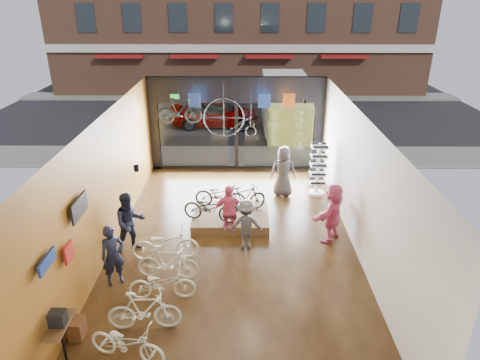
{
  "coord_description": "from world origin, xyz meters",
  "views": [
    {
      "loc": [
        0.27,
        -10.64,
        6.83
      ],
      "look_at": [
        0.18,
        1.4,
        1.48
      ],
      "focal_mm": 32.0,
      "sensor_mm": 36.0,
      "label": 1
    }
  ],
  "objects_px": {
    "floor_bike_3": "(168,262)",
    "customer_2": "(230,211)",
    "customer_1": "(130,223)",
    "floor_bike_1": "(144,311)",
    "customer_3": "(246,225)",
    "floor_bike_2": "(162,284)",
    "hung_bike": "(179,111)",
    "customer_5": "(332,213)",
    "customer_0": "(113,255)",
    "display_bike_left": "(210,208)",
    "floor_bike_4": "(165,244)",
    "box_truck": "(287,107)",
    "customer_4": "(283,171)",
    "display_bike_right": "(220,195)",
    "sunglasses_rack": "(318,169)",
    "penny_farthing": "(232,119)",
    "street_car": "(214,112)",
    "display_bike_mid": "(244,199)",
    "floor_bike_0": "(127,343)",
    "display_platform": "(231,218)"
  },
  "relations": [
    {
      "from": "display_platform",
      "to": "customer_2",
      "type": "height_order",
      "value": "customer_2"
    },
    {
      "from": "display_bike_left",
      "to": "floor_bike_4",
      "type": "bearing_deg",
      "value": 159.64
    },
    {
      "from": "customer_3",
      "to": "floor_bike_2",
      "type": "bearing_deg",
      "value": 47.71
    },
    {
      "from": "floor_bike_1",
      "to": "display_bike_mid",
      "type": "relative_size",
      "value": 1.04
    },
    {
      "from": "display_bike_left",
      "to": "floor_bike_1",
      "type": "bearing_deg",
      "value": 179.51
    },
    {
      "from": "display_bike_mid",
      "to": "customer_3",
      "type": "bearing_deg",
      "value": 152.17
    },
    {
      "from": "floor_bike_3",
      "to": "customer_2",
      "type": "distance_m",
      "value": 2.66
    },
    {
      "from": "box_truck",
      "to": "penny_farthing",
      "type": "xyz_separation_m",
      "value": [
        -2.64,
        -6.35,
        1.15
      ]
    },
    {
      "from": "display_bike_mid",
      "to": "customer_3",
      "type": "relative_size",
      "value": 1.01
    },
    {
      "from": "customer_2",
      "to": "penny_farthing",
      "type": "distance_m",
      "value": 4.38
    },
    {
      "from": "customer_2",
      "to": "customer_4",
      "type": "distance_m",
      "value": 3.37
    },
    {
      "from": "floor_bike_1",
      "to": "floor_bike_4",
      "type": "distance_m",
      "value": 2.68
    },
    {
      "from": "display_bike_right",
      "to": "customer_2",
      "type": "relative_size",
      "value": 1.03
    },
    {
      "from": "display_platform",
      "to": "display_bike_left",
      "type": "relative_size",
      "value": 1.41
    },
    {
      "from": "customer_2",
      "to": "floor_bike_2",
      "type": "bearing_deg",
      "value": 63.69
    },
    {
      "from": "street_car",
      "to": "customer_1",
      "type": "bearing_deg",
      "value": 172.54
    },
    {
      "from": "customer_1",
      "to": "floor_bike_1",
      "type": "bearing_deg",
      "value": -101.17
    },
    {
      "from": "display_bike_right",
      "to": "street_car",
      "type": "bearing_deg",
      "value": 13.34
    },
    {
      "from": "box_truck",
      "to": "display_bike_left",
      "type": "relative_size",
      "value": 4.05
    },
    {
      "from": "floor_bike_3",
      "to": "penny_farthing",
      "type": "distance_m",
      "value": 6.7
    },
    {
      "from": "customer_3",
      "to": "floor_bike_1",
      "type": "bearing_deg",
      "value": 55.54
    },
    {
      "from": "customer_1",
      "to": "customer_5",
      "type": "xyz_separation_m",
      "value": [
        5.78,
        0.62,
        0.01
      ]
    },
    {
      "from": "display_bike_right",
      "to": "customer_5",
      "type": "xyz_separation_m",
      "value": [
        3.35,
        -1.49,
        0.16
      ]
    },
    {
      "from": "customer_5",
      "to": "customer_4",
      "type": "bearing_deg",
      "value": -124.41
    },
    {
      "from": "box_truck",
      "to": "floor_bike_4",
      "type": "height_order",
      "value": "box_truck"
    },
    {
      "from": "box_truck",
      "to": "customer_4",
      "type": "xyz_separation_m",
      "value": [
        -0.81,
        -7.58,
        -0.43
      ]
    },
    {
      "from": "customer_1",
      "to": "customer_3",
      "type": "bearing_deg",
      "value": -27.45
    },
    {
      "from": "display_bike_right",
      "to": "display_bike_mid",
      "type": "bearing_deg",
      "value": -106.64
    },
    {
      "from": "display_bike_left",
      "to": "customer_0",
      "type": "height_order",
      "value": "customer_0"
    },
    {
      "from": "floor_bike_0",
      "to": "customer_0",
      "type": "bearing_deg",
      "value": 36.71
    },
    {
      "from": "display_bike_left",
      "to": "customer_3",
      "type": "height_order",
      "value": "customer_3"
    },
    {
      "from": "box_truck",
      "to": "floor_bike_1",
      "type": "xyz_separation_m",
      "value": [
        -4.38,
        -14.35,
        -0.87
      ]
    },
    {
      "from": "display_bike_left",
      "to": "penny_farthing",
      "type": "bearing_deg",
      "value": 4.77
    },
    {
      "from": "hung_bike",
      "to": "floor_bike_1",
      "type": "bearing_deg",
      "value": 178.8
    },
    {
      "from": "sunglasses_rack",
      "to": "penny_farthing",
      "type": "xyz_separation_m",
      "value": [
        -3.08,
        1.18,
        1.52
      ]
    },
    {
      "from": "floor_bike_3",
      "to": "customer_3",
      "type": "height_order",
      "value": "customer_3"
    },
    {
      "from": "display_bike_right",
      "to": "customer_3",
      "type": "relative_size",
      "value": 1.09
    },
    {
      "from": "floor_bike_3",
      "to": "display_bike_right",
      "type": "distance_m",
      "value": 3.63
    },
    {
      "from": "floor_bike_1",
      "to": "customer_2",
      "type": "height_order",
      "value": "customer_2"
    },
    {
      "from": "floor_bike_1",
      "to": "display_bike_right",
      "type": "bearing_deg",
      "value": -18.31
    },
    {
      "from": "customer_4",
      "to": "customer_3",
      "type": "bearing_deg",
      "value": 79.02
    },
    {
      "from": "floor_bike_0",
      "to": "display_bike_mid",
      "type": "bearing_deg",
      "value": -6.13
    },
    {
      "from": "street_car",
      "to": "customer_3",
      "type": "bearing_deg",
      "value": -172.22
    },
    {
      "from": "floor_bike_3",
      "to": "display_bike_mid",
      "type": "height_order",
      "value": "display_bike_mid"
    },
    {
      "from": "floor_bike_2",
      "to": "customer_1",
      "type": "bearing_deg",
      "value": 27.35
    },
    {
      "from": "customer_5",
      "to": "customer_0",
      "type": "bearing_deg",
      "value": -35.62
    },
    {
      "from": "display_bike_right",
      "to": "sunglasses_rack",
      "type": "relative_size",
      "value": 0.86
    },
    {
      "from": "floor_bike_1",
      "to": "display_bike_mid",
      "type": "bearing_deg",
      "value": -27.5
    },
    {
      "from": "box_truck",
      "to": "floor_bike_0",
      "type": "bearing_deg",
      "value": -106.64
    },
    {
      "from": "floor_bike_2",
      "to": "display_bike_right",
      "type": "xyz_separation_m",
      "value": [
        1.19,
        4.2,
        0.32
      ]
    }
  ]
}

